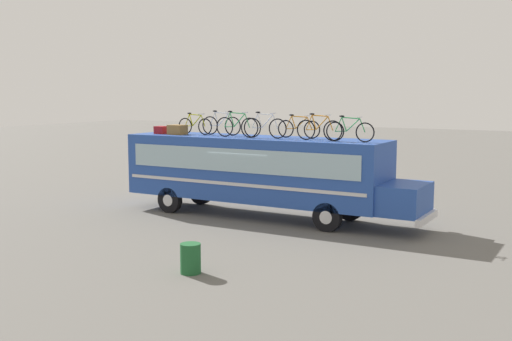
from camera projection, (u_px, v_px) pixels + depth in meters
ground_plane at (254, 216)px, 23.64m from camera, size 120.00×120.00×0.00m
bus at (260, 170)px, 23.27m from camera, size 11.76×2.46×3.01m
luggage_bag_1 at (161, 130)px, 25.03m from camera, size 0.45×0.42×0.31m
luggage_bag_2 at (177, 130)px, 24.60m from camera, size 0.65×0.53×0.38m
rooftop_bicycle_1 at (195, 125)px, 24.59m from camera, size 1.61×0.44×0.87m
rooftop_bicycle_2 at (221, 125)px, 24.26m from camera, size 1.78×0.44×0.96m
rooftop_bicycle_3 at (237, 126)px, 23.09m from camera, size 1.83×0.44×0.98m
rooftop_bicycle_4 at (265, 127)px, 22.67m from camera, size 1.79×0.44×0.97m
rooftop_bicycle_5 at (299, 128)px, 22.66m from camera, size 1.71×0.44×0.87m
rooftop_bicycle_6 at (319, 129)px, 21.54m from camera, size 1.73×0.44×0.94m
rooftop_bicycle_7 at (350, 131)px, 21.01m from camera, size 1.74×0.44×0.89m
trash_bin at (190, 258)px, 16.11m from camera, size 0.54×0.54×0.79m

